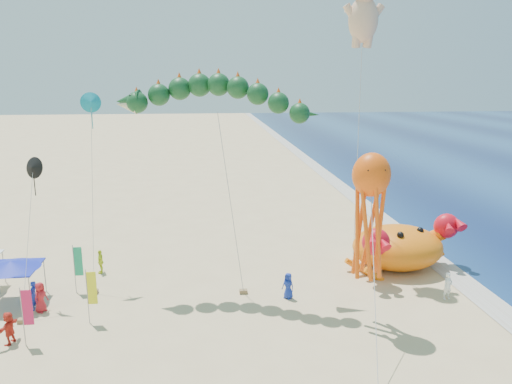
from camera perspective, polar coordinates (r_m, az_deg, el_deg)
ground at (r=31.58m, az=4.10°, el=-12.31°), size 320.00×320.00×0.00m
foam_strip at (r=35.61m, az=23.80°, el=-10.40°), size 320.00×320.00×0.00m
crab_inflatable at (r=37.28m, az=15.95°, el=-5.93°), size 8.79×7.58×3.85m
dragon_kite at (r=30.59m, az=-4.79°, el=10.12°), size 12.18×4.48×13.29m
cherub_kite at (r=35.71m, az=12.23°, el=19.47°), size 2.01×1.78×19.80m
octopus_kite at (r=27.38m, az=12.88°, el=-1.60°), size 2.88×7.98×9.64m
canopy_blue at (r=33.74m, az=-26.21°, el=-7.49°), size 3.41×3.41×2.71m
feather_flags at (r=31.84m, az=-23.74°, el=-9.28°), size 9.55×6.43×3.20m
beachgoers at (r=31.11m, az=-15.28°, el=-11.41°), size 25.94×10.61×1.83m
small_kites at (r=32.52m, az=-25.96°, el=1.41°), size 9.40×11.51×12.58m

